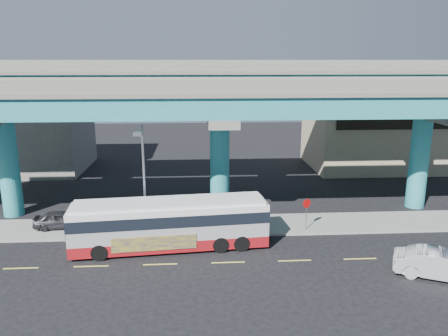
{
  "coord_description": "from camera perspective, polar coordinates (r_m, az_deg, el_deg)",
  "views": [
    {
      "loc": [
        -1.72,
        -24.02,
        11.62
      ],
      "look_at": [
        0.02,
        4.0,
        4.72
      ],
      "focal_mm": 35.0,
      "sensor_mm": 36.0,
      "label": 1
    }
  ],
  "objects": [
    {
      "name": "ground",
      "position": [
        26.74,
        0.49,
        -11.96
      ],
      "size": [
        120.0,
        120.0,
        0.0
      ],
      "primitive_type": "plane",
      "color": "black",
      "rests_on": "ground"
    },
    {
      "name": "sedan",
      "position": [
        27.15,
        26.37,
        -11.24
      ],
      "size": [
        5.32,
        6.06,
        1.58
      ],
      "primitive_type": "imported",
      "rotation": [
        0.0,
        0.0,
        1.14
      ],
      "color": "#B7B7BC",
      "rests_on": "ground"
    },
    {
      "name": "street_lamp",
      "position": [
        28.46,
        -10.59,
        0.19
      ],
      "size": [
        0.5,
        2.46,
        7.5
      ],
      "color": "gray",
      "rests_on": "sidewalk"
    },
    {
      "name": "building_beige",
      "position": [
        51.61,
        19.0,
        4.01
      ],
      "size": [
        14.0,
        10.23,
        7.0
      ],
      "color": "tan",
      "rests_on": "ground"
    },
    {
      "name": "lane_markings",
      "position": [
        26.47,
        0.54,
        -12.23
      ],
      "size": [
        58.0,
        0.12,
        0.01
      ],
      "color": "#D8C64C",
      "rests_on": "ground"
    },
    {
      "name": "sidewalk",
      "position": [
        31.74,
        -0.21,
        -7.53
      ],
      "size": [
        70.0,
        4.0,
        0.15
      ],
      "primitive_type": "cube",
      "color": "gray",
      "rests_on": "ground"
    },
    {
      "name": "parked_car",
      "position": [
        32.99,
        -20.56,
        -6.32
      ],
      "size": [
        1.97,
        3.83,
        1.23
      ],
      "primitive_type": "imported",
      "rotation": [
        0.0,
        0.0,
        1.64
      ],
      "color": "#2C2C31",
      "rests_on": "sidewalk"
    },
    {
      "name": "viaduct",
      "position": [
        33.26,
        -0.6,
        9.53
      ],
      "size": [
        52.0,
        12.4,
        11.7
      ],
      "color": "teal",
      "rests_on": "ground"
    },
    {
      "name": "stop_sign",
      "position": [
        30.8,
        10.75,
        -5.13
      ],
      "size": [
        0.63,
        0.32,
        2.26
      ],
      "rotation": [
        0.0,
        0.0,
        0.05
      ],
      "color": "gray",
      "rests_on": "sidewalk"
    },
    {
      "name": "building_concrete",
      "position": [
        51.87,
        -24.24,
        4.7
      ],
      "size": [
        12.0,
        10.0,
        9.0
      ],
      "primitive_type": "cube",
      "color": "gray",
      "rests_on": "ground"
    },
    {
      "name": "transit_bus",
      "position": [
        27.91,
        -7.02,
        -7.06
      ],
      "size": [
        12.47,
        3.78,
        3.15
      ],
      "rotation": [
        0.0,
        0.0,
        0.09
      ],
      "color": "maroon",
      "rests_on": "ground"
    }
  ]
}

